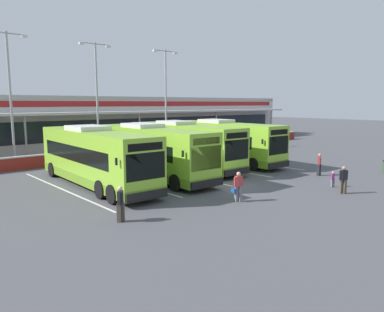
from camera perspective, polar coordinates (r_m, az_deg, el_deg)
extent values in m
plane|color=#4C4C51|center=(23.67, 5.51, -4.53)|extent=(200.00, 200.00, 0.00)
cube|color=silver|center=(45.96, -20.06, 4.67)|extent=(70.00, 10.00, 5.50)
cube|color=#19232D|center=(41.38, -17.43, 3.83)|extent=(66.00, 0.08, 2.20)
cube|color=maroon|center=(41.26, -17.60, 7.77)|extent=(68.00, 0.08, 0.60)
cube|color=beige|center=(39.94, -16.67, 6.44)|extent=(67.00, 3.00, 0.24)
cube|color=gray|center=(45.90, -20.25, 8.41)|extent=(70.00, 10.00, 0.50)
cylinder|color=#999999|center=(36.70, -24.52, 2.63)|extent=(0.20, 0.20, 4.20)
cylinder|color=#999999|center=(42.05, -8.17, 3.91)|extent=(0.20, 0.20, 4.20)
cylinder|color=#999999|center=(49.97, 3.79, 4.65)|extent=(0.20, 0.20, 4.20)
cylinder|color=#999999|center=(59.44, 12.23, 5.06)|extent=(0.20, 0.20, 4.20)
cube|color=maroon|center=(34.91, -12.22, 0.29)|extent=(60.00, 0.36, 1.00)
cube|color=#B2B2B2|center=(34.84, -12.25, 1.19)|extent=(60.00, 0.40, 0.10)
cube|color=#8CC633|center=(23.88, -14.87, -0.01)|extent=(3.06, 12.10, 3.19)
cube|color=olive|center=(24.09, -14.75, -3.10)|extent=(3.08, 12.12, 0.56)
cube|color=black|center=(24.21, -15.28, 0.67)|extent=(2.99, 9.70, 0.96)
cube|color=black|center=(18.66, -7.26, -1.61)|extent=(2.31, 0.20, 1.40)
cube|color=black|center=(18.50, -7.30, 1.44)|extent=(2.05, 0.17, 0.40)
cube|color=silver|center=(24.61, -15.99, 4.25)|extent=(2.17, 2.88, 0.28)
cube|color=black|center=(18.88, -7.00, -6.14)|extent=(2.45, 0.26, 0.44)
cube|color=black|center=(19.68, -4.23, -0.02)|extent=(0.09, 0.12, 0.36)
cube|color=black|center=(18.19, -11.75, -0.85)|extent=(0.09, 0.12, 0.36)
cylinder|color=black|center=(28.73, -16.41, -1.51)|extent=(0.36, 1.05, 1.04)
cylinder|color=black|center=(27.91, -20.93, -2.00)|extent=(0.36, 1.05, 1.04)
cylinder|color=black|center=(21.87, -8.37, -4.26)|extent=(0.36, 1.05, 1.04)
cylinder|color=black|center=(20.78, -14.05, -5.08)|extent=(0.36, 1.05, 1.04)
cylinder|color=black|center=(20.71, -6.36, -4.93)|extent=(0.36, 1.05, 1.04)
cylinder|color=black|center=(19.55, -12.28, -5.86)|extent=(0.36, 1.05, 1.04)
cube|color=#8CC633|center=(26.00, -6.50, 0.87)|extent=(3.06, 12.10, 3.19)
cube|color=olive|center=(26.20, -6.46, -1.98)|extent=(3.08, 12.12, 0.56)
cube|color=black|center=(26.31, -6.99, 1.48)|extent=(2.99, 9.70, 0.96)
cube|color=black|center=(21.27, 2.22, -0.33)|extent=(2.31, 0.20, 1.40)
cube|color=black|center=(21.14, 2.26, 2.35)|extent=(2.05, 0.17, 0.40)
cube|color=silver|center=(26.68, -7.73, 4.78)|extent=(2.17, 2.88, 0.28)
cube|color=black|center=(21.47, 2.39, -4.33)|extent=(2.45, 0.26, 0.44)
cube|color=black|center=(22.46, 4.42, 1.01)|extent=(0.09, 0.12, 0.36)
cube|color=black|center=(20.57, -1.46, 0.36)|extent=(0.09, 0.12, 0.36)
cylinder|color=black|center=(30.70, -9.25, -0.66)|extent=(0.36, 1.05, 1.04)
cylinder|color=black|center=(29.60, -13.25, -1.11)|extent=(0.36, 1.05, 1.04)
cylinder|color=black|center=(24.36, 0.02, -2.88)|extent=(0.36, 1.05, 1.04)
cylinder|color=black|center=(22.95, -4.61, -3.60)|extent=(0.36, 1.05, 1.04)
cylinder|color=black|center=(23.32, 2.20, -3.39)|extent=(0.36, 1.05, 1.04)
cylinder|color=black|center=(21.84, -2.51, -4.19)|extent=(0.36, 1.05, 1.04)
cube|color=#8CC633|center=(29.59, -1.40, 1.82)|extent=(3.06, 12.10, 3.19)
cube|color=olive|center=(29.77, -1.39, -0.70)|extent=(3.08, 12.12, 0.56)
cube|color=black|center=(29.88, -1.87, 2.35)|extent=(2.99, 9.70, 0.96)
cube|color=black|center=(25.18, 6.95, 0.95)|extent=(2.31, 0.20, 1.40)
cube|color=black|center=(25.07, 7.01, 3.22)|extent=(2.05, 0.17, 0.40)
cube|color=silver|center=(30.24, -2.58, 5.25)|extent=(2.17, 2.88, 0.28)
cube|color=black|center=(25.34, 7.07, -2.44)|extent=(2.45, 0.26, 0.44)
cube|color=black|center=(26.44, 8.60, 2.03)|extent=(0.09, 0.12, 0.36)
cube|color=black|center=(24.37, 4.00, 1.58)|extent=(0.09, 0.12, 0.36)
cylinder|color=black|center=(34.15, -4.56, 0.31)|extent=(0.36, 1.05, 1.04)
cylinder|color=black|center=(32.86, -7.98, -0.05)|extent=(0.36, 1.05, 1.04)
cylinder|color=black|center=(28.16, 4.54, -1.38)|extent=(0.36, 1.05, 1.04)
cylinder|color=black|center=(26.59, 0.82, -1.94)|extent=(0.36, 1.05, 1.04)
cylinder|color=black|center=(27.19, 6.59, -1.76)|extent=(0.36, 1.05, 1.04)
cylinder|color=black|center=(25.55, 2.85, -2.36)|extent=(0.36, 1.05, 1.04)
cube|color=#8CC633|center=(32.49, 4.97, 2.36)|extent=(3.06, 12.10, 3.19)
cube|color=olive|center=(32.65, 4.94, 0.07)|extent=(3.08, 12.12, 0.56)
cube|color=black|center=(32.75, 4.48, 2.85)|extent=(2.99, 9.70, 0.96)
cube|color=black|center=(28.54, 13.33, 1.65)|extent=(2.31, 0.20, 1.40)
cube|color=black|center=(28.44, 13.41, 3.65)|extent=(2.05, 0.17, 0.40)
cube|color=silver|center=(33.08, 3.79, 5.49)|extent=(2.17, 2.88, 0.28)
cube|color=black|center=(28.68, 13.41, -1.35)|extent=(2.45, 0.26, 0.44)
cube|color=black|center=(29.88, 14.52, 2.57)|extent=(0.09, 0.12, 0.36)
cube|color=black|center=(27.59, 10.94, 2.23)|extent=(0.09, 0.12, 0.36)
cylinder|color=black|center=(36.82, 1.28, 0.92)|extent=(0.36, 1.05, 1.04)
cylinder|color=black|center=(35.33, -1.67, 0.60)|extent=(0.36, 1.05, 1.04)
cylinder|color=black|center=(31.37, 10.58, -0.51)|extent=(0.36, 1.05, 1.04)
cylinder|color=black|center=(29.60, 7.60, -0.96)|extent=(0.36, 1.05, 1.04)
cylinder|color=black|center=(30.50, 12.59, -0.82)|extent=(0.36, 1.05, 1.04)
cylinder|color=black|center=(28.68, 9.64, -1.30)|extent=(0.36, 1.05, 1.04)
cube|color=silver|center=(23.86, -19.66, -4.87)|extent=(0.14, 13.00, 0.01)
cube|color=silver|center=(25.67, -10.94, -3.63)|extent=(0.14, 13.00, 0.01)
cube|color=silver|center=(28.00, -3.55, -2.50)|extent=(0.14, 13.00, 0.01)
cube|color=silver|center=(30.73, 2.62, -1.53)|extent=(0.14, 13.00, 0.01)
cube|color=silver|center=(33.76, 7.72, -0.71)|extent=(0.14, 13.00, 0.01)
cube|color=slate|center=(19.75, 6.94, -5.88)|extent=(0.18, 0.21, 0.84)
cube|color=slate|center=(19.75, 7.52, -5.89)|extent=(0.18, 0.21, 0.84)
cube|color=#B23838|center=(19.59, 7.27, -3.90)|extent=(0.38, 0.29, 0.56)
cube|color=#B23838|center=(19.47, 6.74, -4.05)|extent=(0.11, 0.12, 0.54)
cube|color=#B23838|center=(19.73, 7.78, -3.91)|extent=(0.11, 0.12, 0.54)
sphere|color=#DBB293|center=(19.52, 7.29, -2.78)|extent=(0.22, 0.22, 0.22)
cube|color=#194C9E|center=(19.55, 6.51, -5.39)|extent=(0.18, 0.30, 0.22)
cylinder|color=#194C9E|center=(19.51, 6.52, -4.87)|extent=(0.02, 0.02, 0.16)
cube|color=#33333D|center=(28.02, 19.08, -2.08)|extent=(0.21, 0.22, 0.84)
cube|color=#33333D|center=(28.17, 19.33, -2.03)|extent=(0.21, 0.22, 0.84)
cube|color=#B23838|center=(27.98, 19.27, -0.64)|extent=(0.40, 0.35, 0.56)
cube|color=#B23838|center=(27.77, 19.25, -0.77)|extent=(0.13, 0.13, 0.54)
cube|color=#B23838|center=(28.20, 19.28, -0.64)|extent=(0.13, 0.13, 0.54)
sphere|color=tan|center=(27.93, 19.31, 0.15)|extent=(0.22, 0.22, 0.22)
cube|color=slate|center=(24.54, 20.95, -3.97)|extent=(0.09, 0.12, 0.52)
cube|color=slate|center=(24.60, 21.21, -3.95)|extent=(0.09, 0.12, 0.52)
cube|color=#A32D89|center=(24.49, 21.13, -2.97)|extent=(0.22, 0.15, 0.35)
cube|color=#A32D89|center=(24.37, 21.00, -3.05)|extent=(0.06, 0.06, 0.33)
cube|color=#A32D89|center=(24.61, 21.26, -2.96)|extent=(0.06, 0.06, 0.33)
sphere|color=#DBB293|center=(24.44, 21.16, -2.41)|extent=(0.14, 0.14, 0.14)
cube|color=#4C4238|center=(23.01, 22.24, -4.42)|extent=(0.21, 0.22, 0.84)
cube|color=#4C4238|center=(23.02, 22.74, -4.44)|extent=(0.21, 0.22, 0.84)
cube|color=black|center=(22.88, 22.58, -2.72)|extent=(0.40, 0.35, 0.56)
cube|color=black|center=(22.75, 22.14, -2.83)|extent=(0.13, 0.13, 0.54)
cube|color=black|center=(23.02, 23.01, -2.75)|extent=(0.13, 0.13, 0.54)
sphere|color=tan|center=(22.81, 22.64, -1.76)|extent=(0.22, 0.22, 0.22)
cube|color=#4C4238|center=(16.60, -11.32, -8.73)|extent=(0.23, 0.22, 0.84)
cube|color=#4C4238|center=(16.73, -10.80, -8.59)|extent=(0.23, 0.22, 0.84)
cube|color=black|center=(16.48, -11.12, -6.33)|extent=(0.39, 0.40, 0.56)
cube|color=black|center=(16.28, -11.28, -6.62)|extent=(0.13, 0.13, 0.54)
cube|color=black|center=(16.69, -10.97, -6.23)|extent=(0.13, 0.13, 0.54)
sphere|color=#DBB293|center=(16.38, -11.16, -5.01)|extent=(0.22, 0.22, 0.22)
cylinder|color=#9E9EA3|center=(34.10, -26.45, 7.87)|extent=(0.20, 0.20, 11.00)
cylinder|color=#9E9EA3|center=(34.56, -27.04, 16.75)|extent=(2.80, 0.10, 0.10)
cube|color=silver|center=(34.94, -24.72, 16.63)|extent=(0.44, 0.28, 0.20)
cylinder|color=#9E9EA3|center=(37.27, -14.59, 8.42)|extent=(0.20, 0.20, 11.00)
cylinder|color=#9E9EA3|center=(37.69, -14.89, 16.57)|extent=(2.80, 0.10, 0.10)
cube|color=silver|center=(37.06, -16.90, 16.49)|extent=(0.44, 0.28, 0.20)
cube|color=silver|center=(38.33, -12.95, 16.34)|extent=(0.44, 0.28, 0.20)
cylinder|color=#9E9EA3|center=(41.03, -4.11, 8.62)|extent=(0.20, 0.20, 11.00)
cylinder|color=#9E9EA3|center=(41.41, -4.19, 16.04)|extent=(2.80, 0.10, 0.10)
cube|color=silver|center=(40.57, -5.82, 16.04)|extent=(0.44, 0.28, 0.20)
cube|color=silver|center=(42.26, -2.62, 15.76)|extent=(0.44, 0.28, 0.20)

